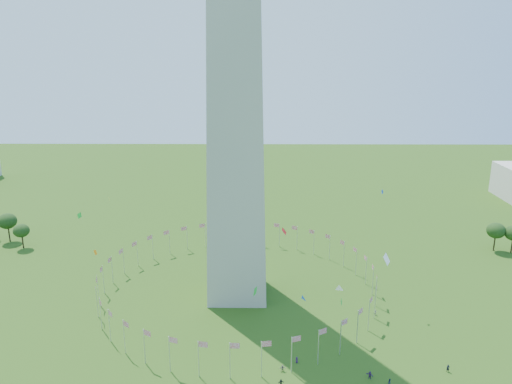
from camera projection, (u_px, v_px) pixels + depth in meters
flag_ring at (238, 280)px, 147.76m from camera, size 80.24×80.24×9.00m
kites_aloft at (264, 265)px, 119.62m from camera, size 90.45×76.53×30.67m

